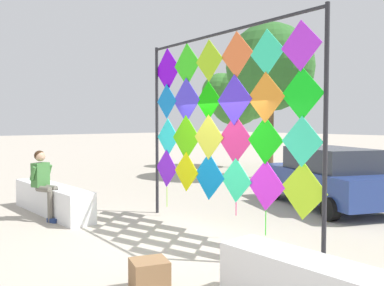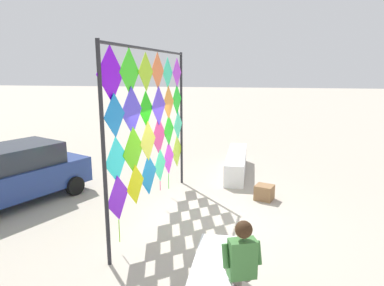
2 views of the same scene
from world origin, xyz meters
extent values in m
plane|color=#ADA393|center=(0.00, 0.00, 0.00)|extent=(120.00, 120.00, 0.00)
cube|color=white|center=(-3.71, -0.58, 0.33)|extent=(3.21, 0.58, 0.67)
cylinder|color=#232328|center=(-2.23, 1.35, 1.93)|extent=(0.07, 0.07, 3.85)
cylinder|color=#232328|center=(2.38, 1.00, 1.93)|extent=(0.07, 0.07, 3.85)
cylinder|color=#232328|center=(0.08, 1.18, 3.80)|extent=(4.62, 0.40, 0.06)
cube|color=#7818E4|center=(-1.81, 1.31, 1.09)|extent=(0.84, 0.08, 0.85)
cylinder|color=#84E516|center=(-1.81, 1.32, 0.44)|extent=(0.02, 0.02, 0.46)
cube|color=#DBDD05|center=(-1.04, 1.24, 1.09)|extent=(0.84, 0.08, 0.84)
cube|color=#067DCD|center=(-0.29, 1.20, 1.07)|extent=(0.94, 0.08, 0.94)
cube|color=#30F7A5|center=(0.48, 1.14, 1.08)|extent=(0.81, 0.07, 0.81)
cylinder|color=#E5166B|center=(0.48, 1.15, 0.54)|extent=(0.02, 0.02, 0.25)
cube|color=#E52BF2|center=(1.20, 1.11, 1.07)|extent=(0.86, 0.08, 0.86)
cylinder|color=#24E516|center=(1.20, 1.12, 0.43)|extent=(0.02, 0.02, 0.43)
cube|color=#B3EA22|center=(1.98, 1.05, 1.08)|extent=(0.91, 0.08, 0.91)
cube|color=#22E9EB|center=(-1.78, 1.32, 1.79)|extent=(0.84, 0.08, 0.85)
cylinder|color=red|center=(-1.78, 1.33, 1.15)|extent=(0.02, 0.02, 0.43)
cube|color=#52D108|center=(-1.06, 1.26, 1.80)|extent=(0.96, 0.08, 0.96)
cube|color=yellow|center=(-0.30, 1.19, 1.84)|extent=(0.89, 0.08, 0.89)
cube|color=#D92A79|center=(0.45, 1.15, 1.82)|extent=(0.92, 0.08, 0.92)
cube|color=#11D510|center=(1.20, 1.09, 1.83)|extent=(0.80, 0.07, 0.80)
cube|color=#33E3A9|center=(1.97, 1.01, 1.84)|extent=(0.78, 0.07, 0.79)
cube|color=#0E7AD8|center=(-1.80, 1.31, 2.60)|extent=(0.77, 0.07, 0.78)
cube|color=#4638E7|center=(-1.06, 1.26, 2.59)|extent=(0.95, 0.08, 0.95)
cylinder|color=#D5E516|center=(-1.06, 1.27, 1.96)|extent=(0.02, 0.02, 0.31)
cube|color=#10CC04|center=(-0.32, 1.21, 2.55)|extent=(0.77, 0.07, 0.77)
cube|color=#5032F1|center=(0.44, 1.13, 2.54)|extent=(0.92, 0.08, 0.92)
cube|color=orange|center=(1.20, 1.09, 2.55)|extent=(0.85, 0.08, 0.86)
cube|color=#0FE11A|center=(1.95, 1.03, 2.57)|extent=(0.82, 0.07, 0.82)
cube|color=#7906EE|center=(-1.81, 1.34, 3.30)|extent=(0.97, 0.08, 0.97)
cube|color=#33DF1B|center=(-1.06, 1.28, 3.33)|extent=(0.90, 0.08, 0.90)
cube|color=#A0DD1D|center=(-0.30, 1.20, 3.33)|extent=(0.81, 0.07, 0.81)
cube|color=orange|center=(0.47, 1.15, 3.35)|extent=(0.84, 0.08, 0.84)
cube|color=#32E7A7|center=(1.21, 1.10, 3.29)|extent=(0.77, 0.07, 0.77)
cube|color=#B72EE9|center=(1.93, 1.02, 3.30)|extent=(0.78, 0.07, 0.78)
cylinder|color=#666056|center=(-2.95, -0.94, 0.33)|extent=(0.11, 0.11, 0.67)
cylinder|color=#666056|center=(-3.13, -1.00, 0.70)|extent=(0.39, 0.25, 0.13)
cube|color=navy|center=(-2.90, -0.91, 0.04)|extent=(0.26, 0.18, 0.09)
cylinder|color=#666056|center=(-3.02, -0.78, 0.33)|extent=(0.11, 0.11, 0.67)
cylinder|color=#666056|center=(-3.19, -0.84, 0.70)|extent=(0.39, 0.25, 0.13)
cube|color=navy|center=(-2.96, -0.76, 0.04)|extent=(0.26, 0.18, 0.09)
cube|color=#3D7538|center=(-3.33, -0.99, 0.99)|extent=(0.31, 0.40, 0.52)
sphere|color=tan|center=(-3.33, -0.99, 1.39)|extent=(0.22, 0.22, 0.22)
sphere|color=#382314|center=(-3.35, -0.99, 1.40)|extent=(0.22, 0.22, 0.22)
cylinder|color=#3D7538|center=(-3.23, -1.19, 1.04)|extent=(0.19, 0.14, 0.31)
cylinder|color=#3D7538|center=(-3.39, -0.77, 1.04)|extent=(0.19, 0.14, 0.31)
cube|color=navy|center=(0.02, 4.98, 0.60)|extent=(4.19, 3.08, 0.69)
cube|color=#282D38|center=(0.14, 4.92, 1.22)|extent=(2.56, 2.20, 0.55)
cylinder|color=black|center=(-1.52, 4.75, 0.26)|extent=(0.55, 0.39, 0.51)
cylinder|color=black|center=(-0.84, 6.26, 0.26)|extent=(0.55, 0.39, 0.51)
cylinder|color=black|center=(0.88, 3.69, 0.26)|extent=(0.55, 0.39, 0.51)
cube|color=olive|center=(1.41, -1.43, 0.20)|extent=(0.54, 0.56, 0.39)
cylinder|color=brown|center=(-7.77, 9.95, 1.23)|extent=(0.25, 0.25, 2.45)
sphere|color=#38752D|center=(-7.77, 9.95, 3.22)|extent=(2.54, 2.54, 2.54)
sphere|color=#38752D|center=(-7.22, 10.42, 2.97)|extent=(1.50, 1.50, 1.50)
sphere|color=#38752D|center=(-7.44, 9.99, 3.46)|extent=(2.05, 2.05, 2.05)
sphere|color=#38752D|center=(-8.27, 9.46, 3.48)|extent=(1.83, 1.83, 1.83)
cylinder|color=brown|center=(-4.37, 8.14, 1.59)|extent=(0.32, 0.32, 3.19)
sphere|color=#2D6628|center=(-4.37, 8.14, 4.18)|extent=(3.29, 3.29, 3.29)
sphere|color=#2D6628|center=(-3.79, 7.93, 4.25)|extent=(2.46, 2.46, 2.46)
camera|label=1|loc=(5.72, -4.45, 2.15)|focal=39.39mm
camera|label=2|loc=(-7.41, -1.05, 3.38)|focal=32.20mm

